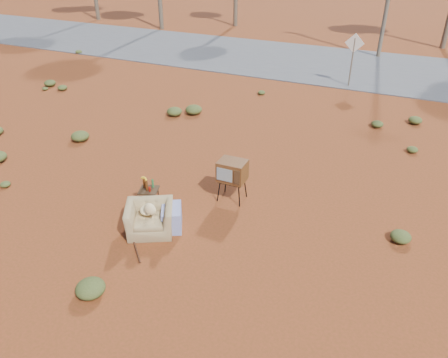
% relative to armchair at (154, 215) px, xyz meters
% --- Properties ---
extents(ground, '(140.00, 140.00, 0.00)m').
position_rel_armchair_xyz_m(ground, '(0.52, 0.04, -0.41)').
color(ground, maroon).
rests_on(ground, ground).
extents(highway, '(140.00, 7.00, 0.04)m').
position_rel_armchair_xyz_m(highway, '(0.52, 15.04, -0.39)').
color(highway, '#565659').
rests_on(highway, ground).
extents(armchair, '(1.32, 1.23, 0.89)m').
position_rel_armchair_xyz_m(armchair, '(0.00, 0.00, 0.00)').
color(armchair, '#9B8154').
rests_on(armchair, ground).
extents(tv_unit, '(0.66, 0.54, 1.06)m').
position_rel_armchair_xyz_m(tv_unit, '(1.06, 1.88, 0.37)').
color(tv_unit, black).
rests_on(tv_unit, ground).
extents(side_table, '(0.54, 0.54, 0.87)m').
position_rel_armchair_xyz_m(side_table, '(-0.52, 0.59, 0.22)').
color(side_table, '#372414').
rests_on(side_table, ground).
extents(rusty_bar, '(1.17, 1.18, 0.04)m').
position_rel_armchair_xyz_m(rusty_bar, '(-0.24, -0.51, -0.39)').
color(rusty_bar, '#481F13').
rests_on(rusty_bar, ground).
extents(road_sign, '(0.78, 0.06, 2.19)m').
position_rel_armchair_xyz_m(road_sign, '(2.02, 12.04, 1.09)').
color(road_sign, brown).
rests_on(road_sign, ground).
extents(scrub_patch, '(17.49, 8.07, 0.33)m').
position_rel_armchair_xyz_m(scrub_patch, '(-0.30, 4.45, -0.27)').
color(scrub_patch, '#4C5424').
rests_on(scrub_patch, ground).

